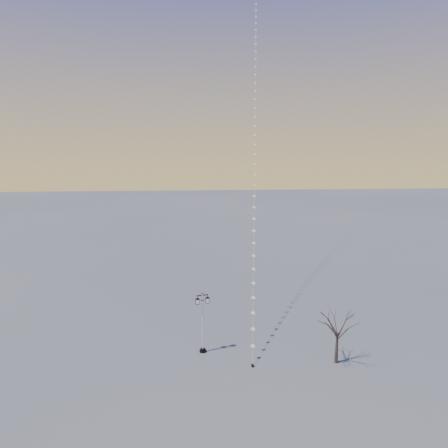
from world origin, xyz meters
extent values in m
plane|color=slate|center=(0.00, 0.00, 0.00)|extent=(300.00, 300.00, 0.00)
cylinder|color=black|center=(-2.63, 1.69, 0.08)|extent=(0.54, 0.54, 0.15)
cylinder|color=black|center=(-2.63, 1.69, 0.22)|extent=(0.38, 0.38, 0.13)
cylinder|color=white|center=(-2.63, 1.69, 2.55)|extent=(0.13, 0.13, 4.52)
cylinder|color=black|center=(-2.63, 1.69, 4.28)|extent=(0.19, 0.19, 0.06)
cube|color=black|center=(-2.63, 1.69, 4.67)|extent=(0.90, 0.28, 0.06)
sphere|color=black|center=(-2.63, 1.69, 4.78)|extent=(0.13, 0.13, 0.13)
pyramid|color=black|center=(-3.03, 1.60, 4.52)|extent=(0.42, 0.42, 0.13)
cube|color=beige|center=(-3.03, 1.60, 4.22)|extent=(0.25, 0.25, 0.33)
cube|color=black|center=(-3.03, 1.60, 4.04)|extent=(0.29, 0.29, 0.04)
pyramid|color=black|center=(-2.24, 1.79, 4.52)|extent=(0.42, 0.42, 0.13)
cube|color=beige|center=(-2.24, 1.79, 4.22)|extent=(0.25, 0.25, 0.33)
cube|color=black|center=(-2.24, 1.79, 4.04)|extent=(0.29, 0.29, 0.04)
cone|color=#3B2C28|center=(7.21, -0.93, 1.17)|extent=(0.28, 0.28, 2.34)
cylinder|color=black|center=(0.89, -0.97, 0.10)|extent=(0.21, 0.21, 0.21)
cylinder|color=black|center=(0.89, -0.97, 0.13)|extent=(0.03, 0.03, 0.26)
cone|color=orange|center=(4.37, 20.14, 20.77)|extent=(0.08, 0.08, 0.29)
cylinder|color=white|center=(0.89, -0.97, 0.63)|extent=(0.02, 0.02, 0.84)
camera|label=1|loc=(-3.80, -28.69, 15.38)|focal=33.07mm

